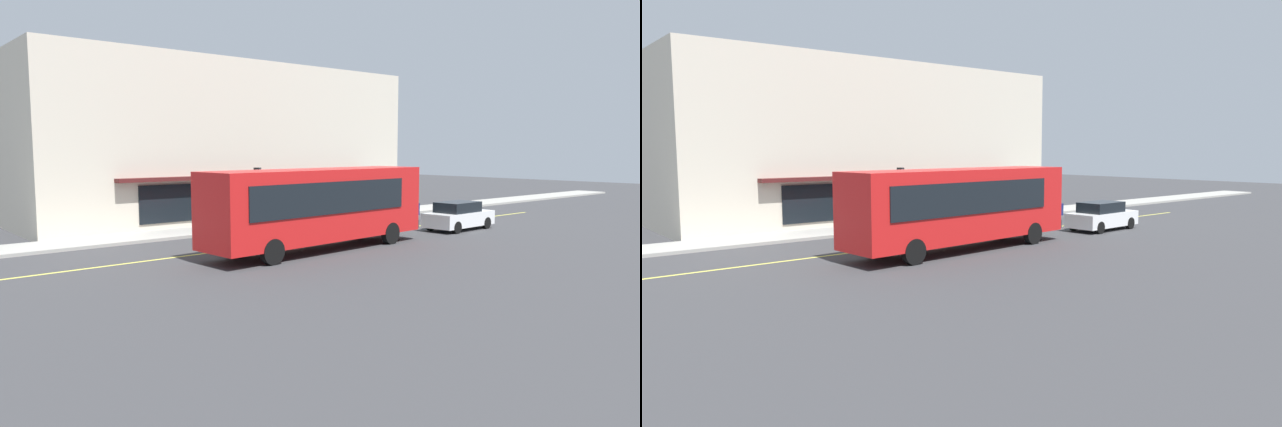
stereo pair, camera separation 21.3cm
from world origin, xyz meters
TOP-DOWN VIEW (x-y plane):
  - ground at (0.00, 0.00)m, footprint 120.00×120.00m
  - sidewalk at (0.00, 5.63)m, footprint 80.00×2.76m
  - lane_centre_stripe at (0.00, 0.00)m, footprint 36.00×0.16m
  - storefront_building at (0.45, 12.13)m, footprint 24.21×10.86m
  - bus at (-2.76, -2.42)m, footprint 11.28×3.27m
  - traffic_light at (-0.87, 4.98)m, footprint 0.30×0.52m
  - car_navy at (7.34, 3.25)m, footprint 4.35×1.96m
  - car_white at (7.18, -2.37)m, footprint 4.38×2.02m
  - car_black at (-1.33, 2.90)m, footprint 4.36×1.98m
  - pedestrian_waiting at (6.86, 4.81)m, footprint 0.34×0.34m
  - pedestrian_at_corner at (8.51, 6.59)m, footprint 0.34×0.34m
  - pedestrian_by_curb at (3.51, 5.70)m, footprint 0.34×0.34m

SIDE VIEW (x-z plane):
  - ground at x=0.00m, z-range 0.00..0.00m
  - lane_centre_stripe at x=0.00m, z-range 0.00..0.01m
  - sidewalk at x=0.00m, z-range 0.00..0.15m
  - car_navy at x=7.34m, z-range -0.02..1.50m
  - car_white at x=7.18m, z-range -0.02..1.50m
  - car_black at x=-1.33m, z-range -0.02..1.50m
  - pedestrian_at_corner at x=8.51m, z-range 0.32..2.01m
  - pedestrian_waiting at x=6.86m, z-range 0.32..2.03m
  - pedestrian_by_curb at x=3.51m, z-range 0.34..2.13m
  - bus at x=-2.76m, z-range 0.24..3.74m
  - traffic_light at x=-0.87m, z-range 0.93..4.13m
  - storefront_building at x=0.45m, z-range -0.01..9.47m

